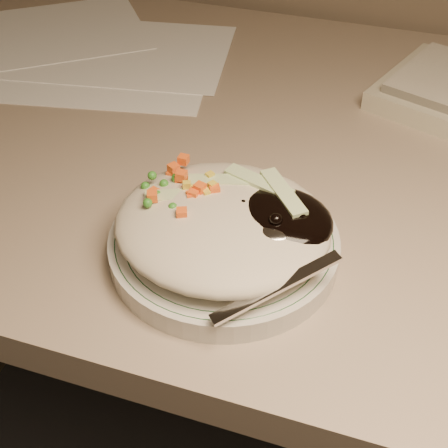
% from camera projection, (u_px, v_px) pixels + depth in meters
% --- Properties ---
extents(desk, '(1.40, 0.70, 0.74)m').
position_uv_depth(desk, '(321.00, 273.00, 0.84)').
color(desk, gray).
rests_on(desk, ground).
extents(plate, '(0.21, 0.21, 0.02)m').
position_uv_depth(plate, '(224.00, 245.00, 0.57)').
color(plate, beige).
rests_on(plate, desk).
extents(plate_rim, '(0.20, 0.20, 0.00)m').
position_uv_depth(plate_rim, '(224.00, 237.00, 0.56)').
color(plate_rim, '#144723').
rests_on(plate_rim, plate).
extents(meal, '(0.21, 0.19, 0.05)m').
position_uv_depth(meal, '(228.00, 221.00, 0.55)').
color(meal, '#BFB79B').
rests_on(meal, plate).
extents(papers, '(0.49, 0.38, 0.00)m').
position_uv_depth(papers, '(87.00, 51.00, 0.89)').
color(papers, white).
rests_on(papers, desk).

